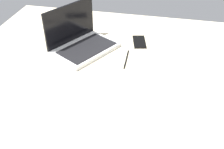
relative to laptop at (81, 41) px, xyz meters
The scene contains 4 objects.
bed_mattress 42.96cm from the laptop, 163.49° to the right, with size 180.00×140.00×18.00cm, color beige.
laptop is the anchor object (origin of this frame).
cell_phone 33.18cm from the laptop, 66.26° to the right, with size 6.80×14.00×0.80cm, color black.
charger_cable 27.03cm from the laptop, 103.05° to the right, with size 17.00×0.60×0.60cm, color black.
Camera 1 is at (-82.04, -31.93, 93.56)cm, focal length 43.14 mm.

